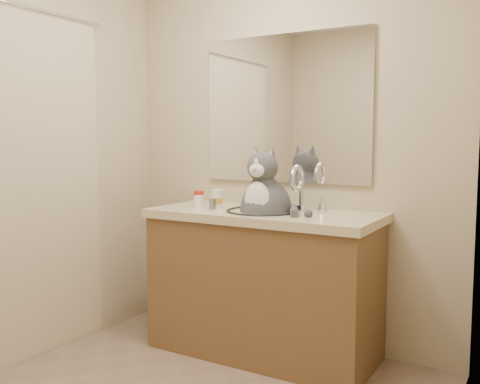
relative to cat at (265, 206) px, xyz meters
The scene contains 8 objects.
room 1.01m from the cat, 90.95° to the right, with size 2.22×2.52×2.42m.
vanity 0.44m from the cat, 143.13° to the left, with size 1.34×0.59×1.12m.
mirror 0.64m from the cat, 93.20° to the left, with size 1.10×0.02×0.90m, color white.
shower_curtain 1.37m from the cat, 141.33° to the right, with size 0.02×1.30×1.93m.
cat is the anchor object (origin of this frame).
pill_bottle_redcap 0.43m from the cat, behind, with size 0.08×0.08×0.10m.
pill_bottle_orange 0.32m from the cat, behind, with size 0.07×0.07×0.11m.
grey_canister 0.32m from the cat, 166.74° to the right, with size 0.04×0.04×0.06m.
Camera 1 is at (1.44, -1.75, 1.27)m, focal length 40.00 mm.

